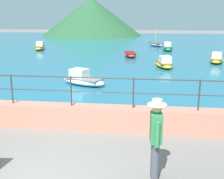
% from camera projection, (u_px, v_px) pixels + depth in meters
% --- Properties ---
extents(promenade_wall, '(20.00, 0.56, 0.70)m').
position_uv_depth(promenade_wall, '(72.00, 116.00, 8.47)').
color(promenade_wall, tan).
rests_on(promenade_wall, ground).
extents(railing, '(18.44, 0.04, 0.90)m').
position_uv_depth(railing, '(71.00, 85.00, 8.22)').
color(railing, '#383330').
rests_on(railing, promenade_wall).
extents(lake_water, '(64.00, 44.32, 0.06)m').
position_uv_depth(lake_water, '(126.00, 46.00, 30.27)').
color(lake_water, '#236B89').
rests_on(lake_water, ground).
extents(hill_main, '(16.40, 16.40, 6.03)m').
position_uv_depth(hill_main, '(92.00, 17.00, 45.38)').
color(hill_main, '#285633').
rests_on(hill_main, ground).
extents(person_walking, '(0.38, 0.57, 1.75)m').
position_uv_depth(person_walking, '(156.00, 136.00, 5.60)').
color(person_walking, '#4C4C56').
rests_on(person_walking, ground).
extents(boat_0, '(1.99, 2.43, 2.03)m').
position_uv_depth(boat_0, '(156.00, 44.00, 30.08)').
color(boat_0, gray).
rests_on(boat_0, lake_water).
extents(boat_1, '(2.47, 1.78, 0.76)m').
position_uv_depth(boat_1, '(83.00, 79.00, 13.44)').
color(boat_1, white).
rests_on(boat_1, lake_water).
extents(boat_2, '(1.35, 2.43, 0.76)m').
position_uv_depth(boat_2, '(164.00, 63.00, 17.93)').
color(boat_2, gold).
rests_on(boat_2, lake_water).
extents(boat_3, '(1.40, 2.44, 0.76)m').
position_uv_depth(boat_3, '(40.00, 47.00, 27.09)').
color(boat_3, gold).
rests_on(boat_3, lake_water).
extents(boat_4, '(1.46, 2.45, 0.76)m').
position_uv_depth(boat_4, '(217.00, 59.00, 19.67)').
color(boat_4, gold).
rests_on(boat_4, lake_water).
extents(boat_5, '(0.98, 2.33, 0.76)m').
position_uv_depth(boat_5, '(167.00, 47.00, 26.62)').
color(boat_5, '#338C59').
rests_on(boat_5, lake_water).
extents(boat_6, '(1.31, 2.43, 0.36)m').
position_uv_depth(boat_6, '(130.00, 54.00, 22.57)').
color(boat_6, red).
rests_on(boat_6, lake_water).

